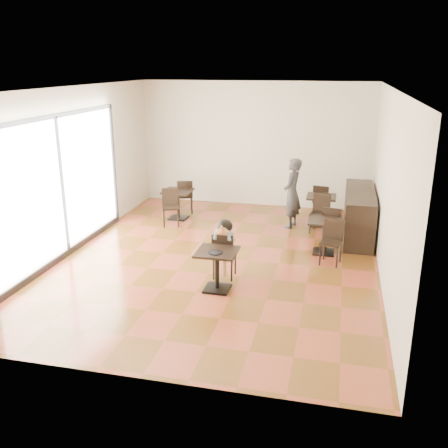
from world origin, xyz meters
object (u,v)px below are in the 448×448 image
(child_chair, at_px, (225,255))
(cafe_table_left, at_px, (178,204))
(cafe_table_back, at_px, (321,211))
(chair_left_b, at_px, (171,208))
(child_table, at_px, (217,270))
(adult_patron, at_px, (292,193))
(cafe_table_mid, at_px, (324,237))
(chair_left_a, at_px, (185,196))
(chair_mid_a, at_px, (333,225))
(chair_back_b, at_px, (320,214))
(child, at_px, (225,249))
(chair_mid_b, at_px, (331,243))
(chair_back_a, at_px, (322,201))

(child_chair, distance_m, cafe_table_left, 3.66)
(cafe_table_back, bearing_deg, chair_left_b, -166.27)
(cafe_table_left, bearing_deg, cafe_table_back, 4.68)
(child_table, relative_size, adult_patron, 0.44)
(cafe_table_mid, distance_m, chair_left_a, 4.12)
(adult_patron, distance_m, chair_mid_a, 1.41)
(child_chair, height_order, chair_left_a, chair_left_a)
(chair_left_a, relative_size, chair_left_b, 1.00)
(cafe_table_left, relative_size, cafe_table_back, 1.02)
(cafe_table_mid, bearing_deg, chair_back_b, 97.31)
(child_chair, xyz_separation_m, adult_patron, (0.85, 3.11, 0.38))
(child, relative_size, chair_back_b, 1.26)
(cafe_table_left, distance_m, chair_left_b, 0.55)
(cafe_table_back, distance_m, chair_mid_a, 1.31)
(chair_left_b, bearing_deg, child, -73.40)
(chair_mid_b, bearing_deg, adult_patron, 125.44)
(cafe_table_left, relative_size, chair_mid_b, 0.85)
(cafe_table_back, bearing_deg, child_chair, -113.75)
(chair_back_a, bearing_deg, child_chair, 80.62)
(child_table, height_order, chair_back_b, chair_back_b)
(cafe_table_mid, xyz_separation_m, cafe_table_back, (-0.16, 1.82, 0.00))
(child_chair, xyz_separation_m, cafe_table_back, (1.50, 3.41, -0.07))
(child_table, xyz_separation_m, cafe_table_back, (1.50, 3.96, -0.00))
(chair_mid_b, relative_size, chair_back_a, 0.99)
(chair_mid_a, bearing_deg, cafe_table_back, -65.86)
(chair_mid_b, bearing_deg, chair_mid_a, 100.74)
(chair_mid_b, height_order, chair_back_a, chair_back_a)
(child_chair, xyz_separation_m, chair_back_b, (1.50, 2.86, -0.00))
(child_chair, relative_size, chair_mid_a, 1.01)
(adult_patron, height_order, cafe_table_mid, adult_patron)
(child_table, xyz_separation_m, cafe_table_left, (-1.89, 3.68, 0.01))
(cafe_table_left, bearing_deg, chair_left_a, 90.00)
(chair_left_a, bearing_deg, child_chair, 97.58)
(adult_patron, bearing_deg, cafe_table_mid, 39.49)
(child_chair, relative_size, child, 0.79)
(chair_left_b, bearing_deg, chair_back_b, -14.87)
(child_table, bearing_deg, chair_back_b, 66.25)
(adult_patron, distance_m, cafe_table_left, 2.77)
(cafe_table_left, relative_size, chair_back_b, 0.84)
(child_chair, height_order, chair_mid_a, child_chair)
(child_table, relative_size, chair_mid_a, 0.84)
(child_table, distance_m, chair_left_b, 3.66)
(child_table, relative_size, child_chair, 0.83)
(cafe_table_back, xyz_separation_m, chair_back_b, (0.00, -0.55, 0.07))
(child_table, relative_size, chair_back_a, 0.83)
(chair_left_b, height_order, chair_back_b, chair_left_b)
(child, bearing_deg, chair_mid_a, 49.87)
(adult_patron, relative_size, chair_mid_b, 1.93)
(chair_left_b, bearing_deg, chair_mid_a, -26.41)
(cafe_table_left, xyz_separation_m, chair_back_a, (3.39, 0.83, 0.07))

